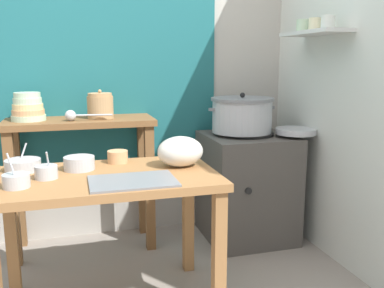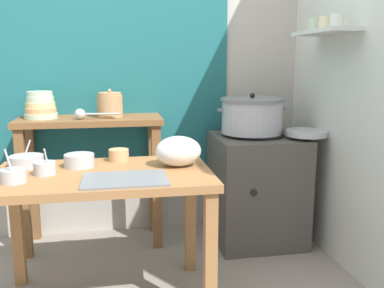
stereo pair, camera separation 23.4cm
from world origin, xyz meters
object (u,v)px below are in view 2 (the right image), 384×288
steamer_pot (252,115)px  back_shelf_table (92,150)px  prep_bowl_2 (13,175)px  bowl_stack_enamel (41,106)px  prep_bowl_4 (26,161)px  ladle (82,114)px  prep_bowl_0 (79,160)px  wide_pan (307,133)px  prep_bowl_1 (45,168)px  prep_table (104,193)px  prep_bowl_5 (176,153)px  plastic_bag (178,151)px  clay_pot (110,105)px  stove_block (256,188)px  prep_bowl_3 (119,155)px  serving_tray (125,179)px

steamer_pot → back_shelf_table: bearing=174.3°
back_shelf_table → steamer_pot: steamer_pot is taller
back_shelf_table → prep_bowl_2: (-0.30, -0.90, 0.08)m
bowl_stack_enamel → prep_bowl_4: (0.01, -0.61, -0.23)m
ladle → prep_bowl_0: size_ratio=1.88×
ladle → wide_pan: bearing=-7.8°
prep_bowl_1 → prep_bowl_4: size_ratio=0.76×
prep_table → bowl_stack_enamel: (-0.42, 0.80, 0.37)m
bowl_stack_enamel → prep_bowl_5: bowl_stack_enamel is taller
back_shelf_table → plastic_bag: size_ratio=3.90×
wide_pan → prep_bowl_2: 1.84m
prep_table → plastic_bag: (0.40, 0.06, 0.19)m
prep_bowl_2 → prep_bowl_5: bearing=24.0°
back_shelf_table → clay_pot: (0.14, 0.00, 0.30)m
stove_block → ladle: 1.31m
prep_bowl_0 → prep_bowl_4: (-0.28, 0.06, -0.00)m
prep_bowl_1 → prep_bowl_2: size_ratio=0.86×
back_shelf_table → prep_bowl_3: 0.58m
prep_table → prep_bowl_5: (0.41, 0.25, 0.14)m
prep_bowl_2 → prep_bowl_3: prep_bowl_2 is taller
prep_table → bowl_stack_enamel: size_ratio=5.15×
prep_bowl_1 → bowl_stack_enamel: bearing=99.7°
back_shelf_table → prep_bowl_0: 0.65m
prep_bowl_1 → prep_bowl_5: size_ratio=1.34×
bowl_stack_enamel → ladle: bearing=-19.7°
plastic_bag → prep_bowl_5: size_ratio=2.42×
prep_table → bowl_stack_enamel: 0.97m
wide_pan → prep_bowl_4: bearing=-170.0°
prep_table → wide_pan: wide_pan is taller
prep_bowl_2 → back_shelf_table: bearing=71.5°
ladle → prep_bowl_5: size_ratio=2.92×
clay_pot → prep_bowl_3: (0.05, -0.55, -0.23)m
plastic_bag → prep_bowl_5: bearing=84.9°
prep_table → ladle: 0.79m
prep_bowl_1 → wide_pan: bearing=17.0°
serving_tray → prep_bowl_2: 0.51m
steamer_pot → prep_bowl_0: size_ratio=3.11×
steamer_pot → plastic_bag: steamer_pot is taller
serving_tray → plastic_bag: plastic_bag is taller
prep_bowl_1 → clay_pot: bearing=67.9°
stove_block → prep_bowl_3: 1.11m
prep_table → prep_bowl_2: 0.44m
prep_bowl_2 → plastic_bag: bearing=12.3°
ladle → plastic_bag: 0.85m
wide_pan → prep_bowl_2: prep_bowl_2 is taller
serving_tray → prep_bowl_4: 0.63m
ladle → plastic_bag: bearing=-49.8°
plastic_bag → wide_pan: size_ratio=0.89×
bowl_stack_enamel → prep_bowl_2: 0.94m
ladle → prep_bowl_2: bearing=-107.4°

